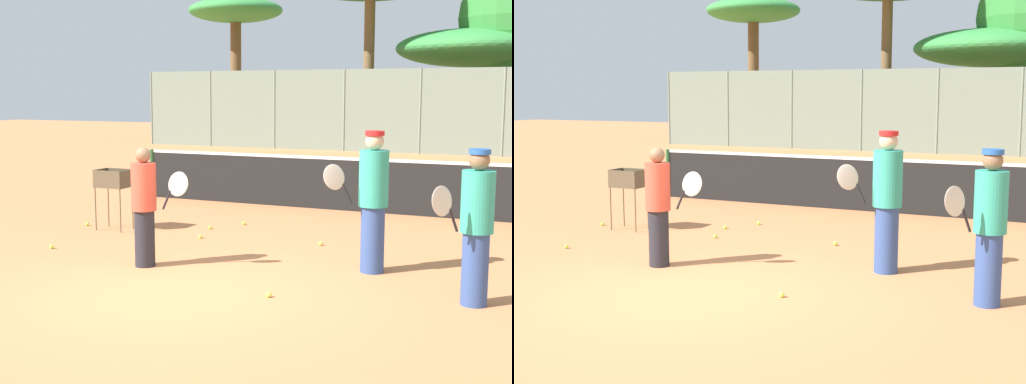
% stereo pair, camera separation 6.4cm
% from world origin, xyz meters
% --- Properties ---
extents(ground_plane, '(80.00, 80.00, 0.00)m').
position_xyz_m(ground_plane, '(0.00, 0.00, 0.00)').
color(ground_plane, '#D37F4C').
extents(tennis_net, '(9.13, 0.10, 1.07)m').
position_xyz_m(tennis_net, '(0.00, 6.55, 0.56)').
color(tennis_net, '#26592D').
rests_on(tennis_net, ground_plane).
extents(back_fence, '(27.30, 0.08, 3.24)m').
position_xyz_m(back_fence, '(0.00, 20.44, 1.62)').
color(back_fence, gray).
rests_on(back_fence, ground_plane).
extents(tree_4, '(4.76, 4.76, 7.02)m').
position_xyz_m(tree_4, '(-12.14, 26.04, 6.20)').
color(tree_4, brown).
rests_on(tree_4, ground_plane).
extents(tree_5, '(6.36, 6.36, 4.96)m').
position_xyz_m(tree_5, '(-0.22, 24.34, 4.15)').
color(tree_5, brown).
rests_on(tree_5, ground_plane).
extents(player_white_outfit, '(0.76, 0.71, 1.85)m').
position_xyz_m(player_white_outfit, '(1.84, 2.00, 0.96)').
color(player_white_outfit, '#334C8C').
rests_on(player_white_outfit, ground_plane).
extents(player_red_cap, '(0.61, 0.80, 1.74)m').
position_xyz_m(player_red_cap, '(3.27, 1.05, 0.90)').
color(player_red_cap, '#334C8C').
rests_on(player_red_cap, ground_plane).
extents(player_yellow_shirt, '(0.89, 0.34, 1.62)m').
position_xyz_m(player_yellow_shirt, '(-1.02, 1.03, 0.83)').
color(player_yellow_shirt, '#26262D').
rests_on(player_yellow_shirt, ground_plane).
extents(ball_cart, '(0.56, 0.41, 1.04)m').
position_xyz_m(ball_cart, '(-2.97, 2.99, 0.80)').
color(ball_cart, brown).
rests_on(ball_cart, ground_plane).
extents(tennis_ball_0, '(0.07, 0.07, 0.07)m').
position_xyz_m(tennis_ball_0, '(-1.14, 4.30, 0.03)').
color(tennis_ball_0, '#D1E54C').
rests_on(tennis_ball_0, ground_plane).
extents(tennis_ball_1, '(0.07, 0.07, 0.07)m').
position_xyz_m(tennis_ball_1, '(-3.62, 3.06, 0.03)').
color(tennis_ball_1, '#D1E54C').
rests_on(tennis_ball_1, ground_plane).
extents(tennis_ball_2, '(0.07, 0.07, 0.07)m').
position_xyz_m(tennis_ball_2, '(1.09, 0.37, 0.03)').
color(tennis_ball_2, '#D1E54C').
rests_on(tennis_ball_2, ground_plane).
extents(tennis_ball_3, '(0.07, 0.07, 0.07)m').
position_xyz_m(tennis_ball_3, '(-1.50, 3.71, 0.03)').
color(tennis_ball_3, '#D1E54C').
rests_on(tennis_ball_3, ground_plane).
extents(tennis_ball_4, '(0.07, 0.07, 0.07)m').
position_xyz_m(tennis_ball_4, '(0.68, 3.26, 0.03)').
color(tennis_ball_4, '#D1E54C').
rests_on(tennis_ball_4, ground_plane).
extents(tennis_ball_5, '(0.07, 0.07, 0.07)m').
position_xyz_m(tennis_ball_5, '(-2.92, 1.34, 0.03)').
color(tennis_ball_5, '#D1E54C').
rests_on(tennis_ball_5, ground_plane).
extents(tennis_ball_6, '(0.07, 0.07, 0.07)m').
position_xyz_m(tennis_ball_6, '(-1.27, 2.96, 0.03)').
color(tennis_ball_6, '#D1E54C').
rests_on(tennis_ball_6, ground_plane).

